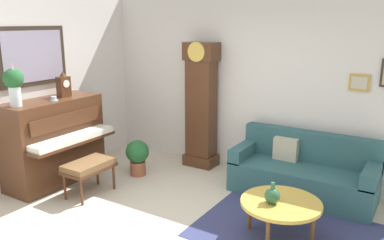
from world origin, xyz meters
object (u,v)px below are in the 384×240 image
(piano, at_px, (55,141))
(green_jug, at_px, (272,196))
(grandfather_clock, at_px, (201,109))
(coffee_table, at_px, (281,204))
(teacup, at_px, (54,99))
(flower_vase, at_px, (14,83))
(mantel_clock, at_px, (64,85))
(piano_bench, at_px, (89,167))
(potted_plant, at_px, (137,155))
(couch, at_px, (303,173))

(piano, distance_m, green_jug, 3.32)
(grandfather_clock, distance_m, coffee_table, 2.49)
(piano, bearing_deg, teacup, -17.60)
(coffee_table, bearing_deg, flower_vase, -166.85)
(green_jug, bearing_deg, mantel_clock, 178.28)
(mantel_clock, height_order, flower_vase, flower_vase)
(piano_bench, bearing_deg, grandfather_clock, 68.61)
(piano, height_order, mantel_clock, mantel_clock)
(grandfather_clock, xyz_separation_m, mantel_clock, (-1.47, -1.49, 0.46))
(piano_bench, bearing_deg, flower_vase, -147.74)
(flower_vase, distance_m, potted_plant, 2.05)
(piano_bench, bearing_deg, green_jug, 4.82)
(grandfather_clock, distance_m, couch, 1.91)
(piano_bench, distance_m, grandfather_clock, 2.01)
(green_jug, bearing_deg, couch, 92.55)
(coffee_table, distance_m, flower_vase, 3.66)
(piano_bench, distance_m, mantel_clock, 1.31)
(teacup, height_order, green_jug, teacup)
(piano_bench, distance_m, green_jug, 2.56)
(piano, bearing_deg, couch, 24.89)
(mantel_clock, distance_m, green_jug, 3.43)
(potted_plant, bearing_deg, green_jug, -15.76)
(flower_vase, distance_m, teacup, 0.60)
(couch, xyz_separation_m, mantel_clock, (-3.25, -1.26, 1.11))
(green_jug, xyz_separation_m, potted_plant, (-2.45, 0.69, -0.20))
(coffee_table, xyz_separation_m, flower_vase, (-3.38, -0.79, 1.16))
(coffee_table, bearing_deg, grandfather_clock, 141.96)
(couch, relative_size, mantel_clock, 5.00)
(grandfather_clock, relative_size, teacup, 17.50)
(coffee_table, distance_m, teacup, 3.39)
(grandfather_clock, height_order, coffee_table, grandfather_clock)
(piano, distance_m, mantel_clock, 0.83)
(piano, distance_m, coffee_table, 3.39)
(coffee_table, relative_size, teacup, 7.59)
(couch, xyz_separation_m, coffee_table, (0.13, -1.27, 0.09))
(couch, bearing_deg, piano, -155.11)
(grandfather_clock, bearing_deg, couch, -7.20)
(coffee_table, relative_size, flower_vase, 1.52)
(flower_vase, relative_size, potted_plant, 1.04)
(piano_bench, xyz_separation_m, flower_vase, (-0.76, -0.48, 1.16))
(piano_bench, bearing_deg, potted_plant, 83.77)
(coffee_table, relative_size, mantel_clock, 2.32)
(potted_plant, bearing_deg, couch, 15.71)
(piano_bench, bearing_deg, coffee_table, 6.72)
(couch, bearing_deg, coffee_table, -84.21)
(couch, xyz_separation_m, potted_plant, (-2.39, -0.67, 0.01))
(flower_vase, relative_size, green_jug, 2.42)
(piano, relative_size, coffee_table, 1.64)
(grandfather_clock, distance_m, flower_vase, 2.78)
(couch, relative_size, potted_plant, 3.39)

